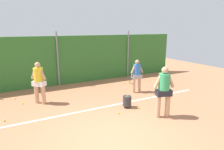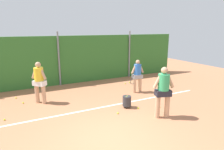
% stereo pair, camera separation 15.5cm
% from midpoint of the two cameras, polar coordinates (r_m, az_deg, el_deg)
% --- Properties ---
extents(ground_plane, '(26.38, 26.38, 0.00)m').
position_cam_midpoint_polar(ground_plane, '(7.92, -6.30, -11.07)').
color(ground_plane, '#B2704C').
extents(hedge_fence_backdrop, '(16.26, 0.25, 2.82)m').
position_cam_midpoint_polar(hedge_fence_backdrop, '(11.93, -14.67, 3.94)').
color(hedge_fence_backdrop, '#33702D').
rests_on(hedge_fence_backdrop, ground_plane).
extents(fence_post_center, '(0.10, 0.10, 3.07)m').
position_cam_midpoint_polar(fence_post_center, '(11.74, -14.51, 4.42)').
color(fence_post_center, gray).
rests_on(fence_post_center, ground_plane).
extents(fence_post_right, '(0.10, 0.10, 3.07)m').
position_cam_midpoint_polar(fence_post_right, '(13.54, 5.28, 5.91)').
color(fence_post_right, gray).
rests_on(fence_post_right, ground_plane).
extents(court_baseline_paint, '(11.88, 0.10, 0.01)m').
position_cam_midpoint_polar(court_baseline_paint, '(8.26, -7.29, -10.02)').
color(court_baseline_paint, white).
rests_on(court_baseline_paint, ground_plane).
extents(player_foreground_near, '(0.77, 0.49, 1.91)m').
position_cam_midpoint_polar(player_foreground_near, '(7.52, 14.97, -4.04)').
color(player_foreground_near, tan).
rests_on(player_foreground_near, ground_plane).
extents(player_midcourt, '(0.79, 0.36, 1.69)m').
position_cam_midpoint_polar(player_midcourt, '(10.29, 7.67, 0.18)').
color(player_midcourt, tan).
rests_on(player_midcourt, ground_plane).
extents(player_backcourt_far, '(0.60, 0.61, 1.85)m').
position_cam_midpoint_polar(player_backcourt_far, '(9.21, -19.57, -1.45)').
color(player_backcourt_far, tan).
rests_on(player_backcourt_far, ground_plane).
extents(ball_hopper, '(0.36, 0.36, 0.51)m').
position_cam_midpoint_polar(ball_hopper, '(8.43, 4.78, -7.37)').
color(ball_hopper, '#2D2D33').
rests_on(ball_hopper, ground_plane).
extents(tennis_ball_0, '(0.07, 0.07, 0.07)m').
position_cam_midpoint_polar(tennis_ball_0, '(8.31, -27.82, -11.18)').
color(tennis_ball_0, '#CCDB33').
rests_on(tennis_ball_0, ground_plane).
extents(tennis_ball_1, '(0.07, 0.07, 0.07)m').
position_cam_midpoint_polar(tennis_ball_1, '(8.75, 13.87, -8.76)').
color(tennis_ball_1, '#CCDB33').
rests_on(tennis_ball_1, ground_plane).
extents(tennis_ball_2, '(0.07, 0.07, 0.07)m').
position_cam_midpoint_polar(tennis_ball_2, '(10.52, -25.32, -5.90)').
color(tennis_ball_2, '#CCDB33').
rests_on(tennis_ball_2, ground_plane).
extents(tennis_ball_4, '(0.07, 0.07, 0.07)m').
position_cam_midpoint_polar(tennis_ball_4, '(12.17, 5.39, -2.16)').
color(tennis_ball_4, '#CCDB33').
rests_on(tennis_ball_4, ground_plane).
extents(tennis_ball_5, '(0.07, 0.07, 0.07)m').
position_cam_midpoint_polar(tennis_ball_5, '(8.43, 8.01, -9.34)').
color(tennis_ball_5, '#CCDB33').
rests_on(tennis_ball_5, ground_plane).
extents(tennis_ball_6, '(0.07, 0.07, 0.07)m').
position_cam_midpoint_polar(tennis_ball_6, '(7.91, 2.27, -10.79)').
color(tennis_ball_6, '#CCDB33').
rests_on(tennis_ball_6, ground_plane).
extents(tennis_ball_7, '(0.07, 0.07, 0.07)m').
position_cam_midpoint_polar(tennis_ball_7, '(11.96, 4.17, -2.41)').
color(tennis_ball_7, '#CCDB33').
rests_on(tennis_ball_7, ground_plane).
extents(tennis_ball_8, '(0.07, 0.07, 0.07)m').
position_cam_midpoint_polar(tennis_ball_8, '(9.72, -23.55, -7.26)').
color(tennis_ball_8, '#CCDB33').
rests_on(tennis_ball_8, ground_plane).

